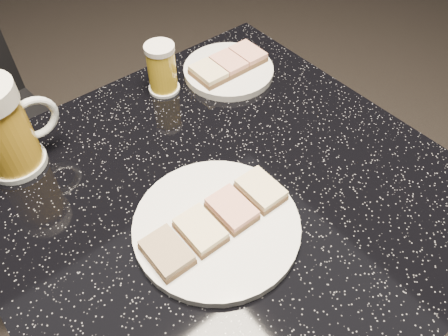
{
  "coord_description": "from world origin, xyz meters",
  "views": [
    {
      "loc": [
        -0.27,
        -0.33,
        1.29
      ],
      "look_at": [
        0.0,
        0.0,
        0.8
      ],
      "focal_mm": 35.0,
      "sensor_mm": 36.0,
      "label": 1
    }
  ],
  "objects_px": {
    "table": "(224,264)",
    "beer_tumbler": "(162,69)",
    "plate_small": "(229,70)",
    "plate_large": "(217,226)",
    "beer_mug": "(2,128)"
  },
  "relations": [
    {
      "from": "plate_large",
      "to": "plate_small",
      "type": "height_order",
      "value": "same"
    },
    {
      "from": "plate_large",
      "to": "beer_mug",
      "type": "bearing_deg",
      "value": 119.46
    },
    {
      "from": "plate_small",
      "to": "table",
      "type": "distance_m",
      "value": 0.39
    },
    {
      "from": "plate_small",
      "to": "beer_mug",
      "type": "distance_m",
      "value": 0.43
    },
    {
      "from": "plate_small",
      "to": "table",
      "type": "height_order",
      "value": "plate_small"
    },
    {
      "from": "beer_mug",
      "to": "plate_large",
      "type": "bearing_deg",
      "value": -60.54
    },
    {
      "from": "table",
      "to": "beer_tumbler",
      "type": "height_order",
      "value": "beer_tumbler"
    },
    {
      "from": "beer_tumbler",
      "to": "beer_mug",
      "type": "bearing_deg",
      "value": -177.96
    },
    {
      "from": "table",
      "to": "beer_tumbler",
      "type": "bearing_deg",
      "value": 76.08
    },
    {
      "from": "plate_large",
      "to": "plate_small",
      "type": "xyz_separation_m",
      "value": [
        0.25,
        0.28,
        0.0
      ]
    },
    {
      "from": "plate_large",
      "to": "table",
      "type": "xyz_separation_m",
      "value": [
        0.06,
        0.05,
        -0.25
      ]
    },
    {
      "from": "beer_tumbler",
      "to": "plate_large",
      "type": "bearing_deg",
      "value": -110.91
    },
    {
      "from": "table",
      "to": "beer_mug",
      "type": "relative_size",
      "value": 4.75
    },
    {
      "from": "beer_tumbler",
      "to": "table",
      "type": "bearing_deg",
      "value": -103.92
    },
    {
      "from": "plate_large",
      "to": "table",
      "type": "height_order",
      "value": "plate_large"
    }
  ]
}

